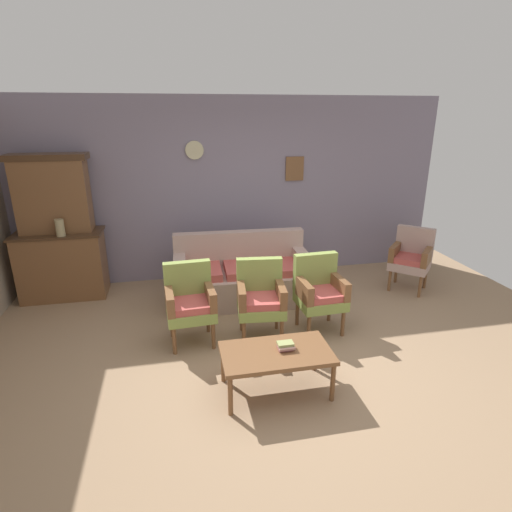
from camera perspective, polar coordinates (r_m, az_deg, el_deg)
The scene contains 13 objects.
ground_plane at distance 4.39m, azimuth 3.09°, elevation -14.83°, with size 7.68×7.68×0.00m, color #997A5B.
wall_back_with_decor at distance 6.31m, azimuth -2.77°, elevation 9.16°, with size 6.40×0.09×2.70m.
side_cabinet at distance 6.28m, azimuth -25.21°, elevation -1.11°, with size 1.16×0.55×0.93m.
cabinet_upper_hutch at distance 6.12m, azimuth -26.36°, elevation 7.83°, with size 0.99×0.38×1.03m.
vase_on_cabinet at distance 5.93m, azimuth -25.54°, elevation 3.56°, with size 0.11×0.11×0.22m, color tan.
floral_couch at distance 5.64m, azimuth -1.97°, elevation -2.94°, with size 1.84×0.87×0.90m.
armchair_row_middle at distance 4.62m, azimuth -9.15°, elevation -6.08°, with size 0.55×0.52×0.90m.
armchair_by_doorway at distance 4.66m, azimuth 0.64°, elevation -5.58°, with size 0.57×0.54×0.90m.
armchair_near_cabinet at distance 4.87m, azimuth 8.77°, elevation -4.68°, with size 0.54×0.52×0.90m.
wingback_chair_by_fireplace at distance 6.33m, azimuth 20.71°, elevation -0.03°, with size 0.71×0.71×0.90m.
coffee_table at distance 3.84m, azimuth 2.84°, elevation -13.61°, with size 1.00×0.56×0.42m.
book_stack_on_table at distance 3.83m, azimuth 4.11°, elevation -12.33°, with size 0.15×0.12×0.07m.
floor_vase_by_wall at distance 7.13m, azimuth 21.26°, elevation 0.82°, with size 0.22×0.22×0.72m, color #846D50.
Camera 1 is at (-0.96, -3.51, 2.46)m, focal length 28.85 mm.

